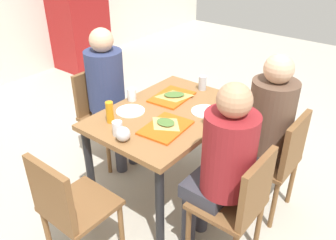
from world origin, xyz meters
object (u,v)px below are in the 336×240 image
Objects in this scene: chair_left_end at (68,205)px; drink_fridge at (77,4)px; person_in_brown_jacket at (265,122)px; paper_plate_center at (130,111)px; foil_bundle at (123,134)px; plastic_cup_b at (209,118)px; plastic_cup_c at (117,128)px; chair_near_right at (278,158)px; paper_plate_near_edge at (206,111)px; condiment_bottle at (110,112)px; pizza_slice_a at (166,123)px; pizza_slice_b at (174,95)px; person_far_side at (109,88)px; tray_red_near at (166,128)px; chair_near_left at (239,202)px; tray_red_far at (172,97)px; soda_can at (202,83)px; plastic_cup_a at (132,95)px; person_in_red at (223,161)px; main_table at (168,123)px; chair_far_side at (101,109)px.

chair_left_end is 0.45× the size of drink_fridge.
paper_plate_center is at bearing 118.07° from person_in_brown_jacket.
plastic_cup_b is at bearing -31.88° from foil_bundle.
plastic_cup_c is at bearing 140.53° from plastic_cup_b.
plastic_cup_b is at bearing 120.65° from chair_near_right.
condiment_bottle is at bearing 140.98° from paper_plate_near_edge.
pizza_slice_a is 0.76× the size of pizza_slice_b.
drink_fridge is at bearing 56.67° from person_far_side.
condiment_bottle reaches higher than tray_red_near.
condiment_bottle is (-0.41, 0.57, 0.03)m from plastic_cup_b.
pizza_slice_b is (-0.07, 0.76, 0.02)m from person_in_brown_jacket.
chair_near_left is 1.05m from paper_plate_center.
person_in_brown_jacket is 0.77m from pizza_slice_b.
plastic_cup_c is 3.39m from drink_fridge.
pizza_slice_b is 0.50m from plastic_cup_b.
soda_can is at bearing -19.29° from tray_red_far.
person_in_brown_jacket is at bearing -84.40° from pizza_slice_b.
drink_fridge is (1.47, 2.50, 0.16)m from plastic_cup_a.
person_in_red is at bearing -72.05° from foil_bundle.
drink_fridge reaches higher than person_far_side.
chair_near_right is 1.18m from plastic_cup_c.
pizza_slice_b is at bearing 67.53° from plastic_cup_b.
chair_left_end reaches higher than plastic_cup_a.
person_in_brown_jacket is (0.29, -0.65, 0.10)m from main_table.
drink_fridge reaches higher than chair_far_side.
tray_red_near is at bearing 138.82° from plastic_cup_b.
chair_left_end reaches higher than paper_plate_center.
person_in_red is (-0.29, -1.45, 0.25)m from chair_far_side.
foil_bundle is (-0.29, 0.12, 0.04)m from tray_red_near.
tray_red_far is at bearing 5.22° from plastic_cup_c.
chair_far_side is 0.97m from soda_can.
person_in_red is at bearing -116.38° from drink_fridge.
pizza_slice_a is (-0.00, -0.35, 0.02)m from paper_plate_center.
foil_bundle is at bearing -121.46° from chair_far_side.
person_in_brown_jacket reaches higher than plastic_cup_b.
soda_can is (0.21, 0.81, 0.30)m from chair_near_right.
drink_fridge reaches higher than plastic_cup_b.
chair_near_left is 8.53× the size of plastic_cup_a.
soda_can is (0.21, 0.67, 0.05)m from person_in_brown_jacket.
foil_bundle is (-1.00, -0.04, -0.01)m from soda_can.
chair_near_right is 1.15m from paper_plate_center.
main_table is at bearing 34.99° from tray_red_near.
drink_fridge is at bearing 58.31° from paper_plate_center.
chair_far_side reaches higher than paper_plate_near_edge.
soda_can is (0.50, 0.02, 0.16)m from main_table.
soda_can reaches higher than paper_plate_center.
person_in_brown_jacket reaches higher than paper_plate_center.
person_in_red reaches higher than chair_far_side.
person_far_side is 0.31m from plastic_cup_a.
chair_left_end reaches higher than foil_bundle.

